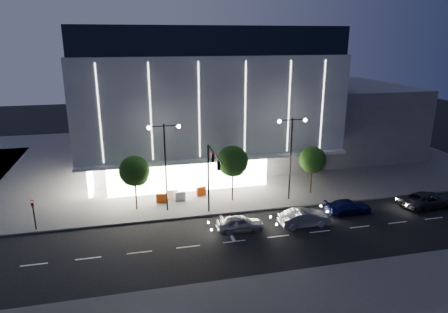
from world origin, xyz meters
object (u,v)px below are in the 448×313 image
tree_right (313,161)px  car_second (304,218)px  ped_signal_far (34,212)px  tree_left (135,173)px  traffic_mast (211,169)px  barrier_d (180,196)px  tree_mid (233,163)px  car_fourth (427,200)px  barrier_b (173,195)px  barrier_a (161,198)px  car_third (348,207)px  street_lamp_east (291,147)px  car_lead (240,223)px  street_lamp_west (165,155)px  barrier_c (201,191)px

tree_right → car_second: tree_right is taller
ped_signal_far → tree_left: tree_left is taller
traffic_mast → car_second: 9.74m
tree_right → barrier_d: bearing=175.6°
tree_mid → car_fourth: tree_mid is taller
tree_left → tree_mid: bearing=0.0°
traffic_mast → barrier_b: (-3.14, 5.43, -4.38)m
tree_right → ped_signal_far: bearing=-174.9°
barrier_b → barrier_d: size_ratio=1.00×
traffic_mast → barrier_a: (-4.42, 4.69, -4.38)m
barrier_d → car_third: bearing=-24.8°
street_lamp_east → car_lead: (-7.00, -5.71, -5.23)m
street_lamp_west → car_fourth: 27.10m
street_lamp_west → barrier_c: bearing=37.4°
barrier_a → barrier_c: same height
street_lamp_east → barrier_d: 12.78m
barrier_a → street_lamp_east: bearing=4.0°
traffic_mast → street_lamp_west: (-4.00, 2.66, 0.93)m
ped_signal_far → street_lamp_west: bearing=7.1°
tree_mid → car_third: tree_mid is taller
barrier_c → car_second: bearing=-64.6°
car_second → barrier_a: (-12.49, 8.11, -0.14)m
tree_right → car_fourth: size_ratio=0.97×
car_second → barrier_a: 14.89m
tree_left → street_lamp_east: bearing=-3.7°
street_lamp_west → traffic_mast: bearing=-33.6°
tree_mid → car_third: 12.39m
car_third → barrier_b: (-16.64, 7.28, -0.04)m
street_lamp_east → barrier_c: street_lamp_east is taller
ped_signal_far → car_second: ped_signal_far is taller
tree_left → barrier_d: tree_left is taller
tree_left → barrier_d: size_ratio=5.20×
tree_mid → tree_right: bearing=-0.0°
car_fourth → barrier_b: (-25.27, 7.74, -0.14)m
tree_right → car_third: 6.55m
street_lamp_east → barrier_a: street_lamp_east is taller
car_second → street_lamp_west: bearing=61.9°
street_lamp_west → barrier_b: (0.86, 2.77, -5.31)m
traffic_mast → street_lamp_east: 9.43m
street_lamp_east → car_fourth: street_lamp_east is taller
car_third → car_fourth: (8.63, -0.46, 0.10)m
car_fourth → street_lamp_east: bearing=62.3°
car_third → car_fourth: bearing=-95.0°
street_lamp_east → barrier_d: bearing=169.4°
traffic_mast → street_lamp_east: (9.00, 2.66, 0.93)m
car_lead → barrier_c: (-2.01, 8.76, -0.08)m
street_lamp_west → car_fourth: street_lamp_west is taller
barrier_d → car_second: bearing=-40.2°
tree_left → car_second: size_ratio=1.20×
street_lamp_east → car_second: (-0.93, -6.09, -5.17)m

